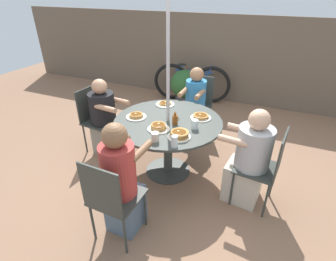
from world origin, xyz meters
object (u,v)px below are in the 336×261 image
patio_chair_south (198,102)px  drinking_glass_a (195,124)px  pancake_plate_d (165,104)px  pancake_plate_b (159,127)px  patio_chair_east (266,165)px  pancake_plate_a (179,135)px  syrup_bottle (175,120)px  diner_north (122,183)px  patio_chair_west (96,116)px  diner_west (105,121)px  patio_chair_north (111,197)px  diner_south (195,106)px  bicycle (191,83)px  patio_table (168,130)px  coffee_cup (155,137)px  drinking_glass_b (174,142)px  potted_shrub (184,86)px  pancake_plate_e (136,116)px  diner_east (249,162)px  pancake_plate_c (201,117)px

patio_chair_south → drinking_glass_a: (0.35, -1.26, 0.27)m
pancake_plate_d → pancake_plate_b: bearing=-71.9°
patio_chair_east → pancake_plate_a: size_ratio=3.69×
pancake_plate_a → pancake_plate_d: 0.89m
pancake_plate_b → syrup_bottle: bearing=58.2°
diner_north → patio_chair_west: (-1.16, 1.13, -0.03)m
diner_west → pancake_plate_d: bearing=117.8°
patio_chair_north → patio_chair_west: (-1.15, 1.30, 0.00)m
diner_south → bicycle: (-0.54, 1.43, -0.14)m
diner_north → patio_chair_west: diner_north is taller
patio_chair_east → diner_west: 2.21m
patio_table → patio_chair_north: (-0.04, -1.19, -0.09)m
patio_chair_west → syrup_bottle: (1.30, -0.16, 0.28)m
coffee_cup → drinking_glass_b: bearing=-6.1°
patio_chair_north → diner_north: size_ratio=0.78×
diner_north → coffee_cup: 0.59m
pancake_plate_b → bicycle: (-0.52, 2.69, -0.39)m
patio_table → patio_chair_west: 1.20m
diner_south → pancake_plate_b: bearing=89.7°
coffee_cup → potted_shrub: (-0.67, 2.70, -0.41)m
pancake_plate_e → patio_table: bearing=11.3°
patio_chair_east → diner_east: size_ratio=0.83×
patio_chair_south → syrup_bottle: (0.10, -1.25, 0.28)m
patio_chair_east → drinking_glass_a: patio_chair_east is taller
patio_chair_east → syrup_bottle: size_ratio=6.19×
diner_south → pancake_plate_d: bearing=69.1°
patio_table → potted_shrub: bearing=105.3°
patio_chair_south → coffee_cup: patio_chair_south is taller
patio_chair_east → diner_west: (-2.20, 0.22, -0.04)m
pancake_plate_d → diner_north: bearing=-82.3°
pancake_plate_d → pancake_plate_e: bearing=-108.7°
potted_shrub → patio_chair_south: bearing=-58.8°
syrup_bottle → pancake_plate_c: bearing=49.4°
potted_shrub → pancake_plate_c: bearing=-64.5°
patio_table → drinking_glass_a: (0.36, -0.06, 0.18)m
diner_south → potted_shrub: diner_south is taller
patio_chair_south → potted_shrub: bearing=-58.3°
diner_west → pancake_plate_e: diner_west is taller
patio_table → pancake_plate_e: (-0.40, -0.08, 0.15)m
patio_chair_north → diner_west: bearing=129.0°
patio_chair_north → pancake_plate_a: bearing=72.5°
pancake_plate_a → patio_chair_north: bearing=-109.2°
patio_chair_north → patio_chair_east: same height
patio_chair_north → potted_shrub: size_ratio=1.31×
diner_south → pancake_plate_a: diner_south is taller
patio_chair_west → pancake_plate_c: (1.54, 0.11, 0.24)m
syrup_bottle → potted_shrub: syrup_bottle is taller
patio_chair_north → syrup_bottle: patio_chair_north is taller
patio_chair_south → drinking_glass_a: size_ratio=8.65×
drinking_glass_b → patio_chair_north: bearing=-116.0°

